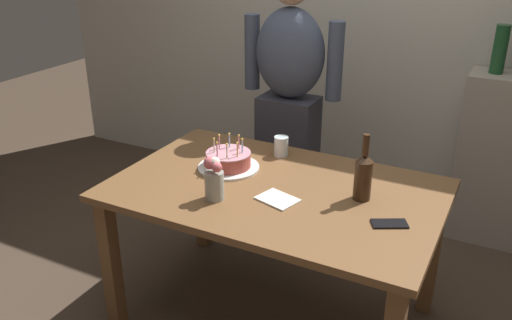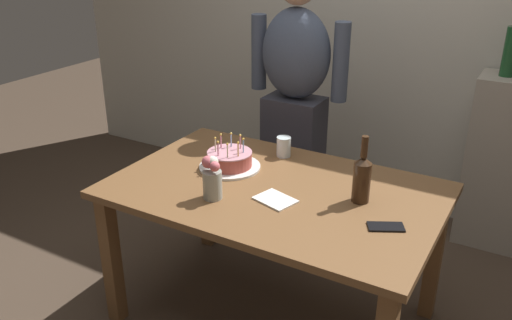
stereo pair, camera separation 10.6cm
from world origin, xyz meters
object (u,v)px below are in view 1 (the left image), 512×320
at_px(napkin_stack, 278,199).
at_px(person_man_bearded, 289,105).
at_px(birthday_cake, 228,161).
at_px(wine_bottle, 363,175).
at_px(flower_vase, 214,179).
at_px(water_glass_near, 281,146).
at_px(cell_phone, 389,224).

height_order(napkin_stack, person_man_bearded, person_man_bearded).
relative_size(birthday_cake, wine_bottle, 1.00).
bearing_deg(wine_bottle, flower_vase, -152.45).
xyz_separation_m(water_glass_near, napkin_stack, (0.20, -0.46, -0.05)).
height_order(water_glass_near, person_man_bearded, person_man_bearded).
xyz_separation_m(birthday_cake, wine_bottle, (0.68, -0.01, 0.07)).
distance_m(napkin_stack, flower_vase, 0.29).
height_order(birthday_cake, person_man_bearded, person_man_bearded).
bearing_deg(flower_vase, water_glass_near, 84.36).
bearing_deg(wine_bottle, water_glass_near, 152.15).
relative_size(birthday_cake, flower_vase, 1.53).
distance_m(water_glass_near, napkin_stack, 0.50).
bearing_deg(wine_bottle, napkin_stack, -150.43).
relative_size(birthday_cake, napkin_stack, 1.79).
bearing_deg(birthday_cake, person_man_bearded, 88.86).
distance_m(water_glass_near, cell_phone, 0.82).
distance_m(birthday_cake, water_glass_near, 0.31).
distance_m(birthday_cake, wine_bottle, 0.69).
xyz_separation_m(birthday_cake, person_man_bearded, (0.01, 0.69, 0.09)).
bearing_deg(napkin_stack, birthday_cake, 151.94).
relative_size(birthday_cake, person_man_bearded, 0.18).
relative_size(cell_phone, flower_vase, 0.72).
distance_m(napkin_stack, person_man_bearded, 0.96).
relative_size(flower_vase, person_man_bearded, 0.12).
bearing_deg(cell_phone, person_man_bearded, 106.07).
relative_size(cell_phone, person_man_bearded, 0.09).
distance_m(flower_vase, person_man_bearded, 1.01).
distance_m(wine_bottle, flower_vase, 0.65).
height_order(water_glass_near, flower_vase, flower_vase).
distance_m(birthday_cake, flower_vase, 0.33).
bearing_deg(flower_vase, cell_phone, 10.34).
xyz_separation_m(cell_phone, person_man_bearded, (-0.84, 0.87, 0.13)).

